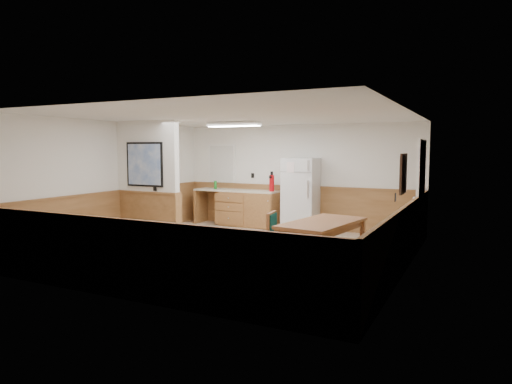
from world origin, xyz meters
The scene contains 20 objects.
ground centered at (0.00, 0.00, 0.00)m, with size 6.00×6.00×0.00m, color tan.
ceiling centered at (0.00, 0.00, 2.50)m, with size 6.00×6.00×0.02m, color white.
back_wall centered at (0.00, 3.00, 1.25)m, with size 6.00×0.02×2.50m, color white.
right_wall centered at (3.00, 0.00, 1.25)m, with size 0.02×6.00×2.50m, color white.
left_wall centered at (-3.00, 0.00, 1.25)m, with size 0.02×6.00×2.50m, color white.
wainscot_back centered at (0.00, 2.98, 0.50)m, with size 6.00×0.04×1.00m, color #A57242.
wainscot_right centered at (2.98, 0.00, 0.50)m, with size 0.04×6.00×1.00m, color #A57242.
wainscot_left centered at (-2.98, 0.00, 0.50)m, with size 0.04×6.00×1.00m, color #A57242.
partition_wall centered at (-2.25, 0.19, 1.23)m, with size 1.50×0.20×2.50m.
kitchen_counter centered at (-1.21, 2.68, 0.46)m, with size 2.20×0.61×1.00m.
exterior_door centered at (2.96, 1.90, 1.05)m, with size 0.07×1.02×2.15m.
kitchen_window centered at (-2.10, 2.98, 1.55)m, with size 0.80×0.04×1.00m.
wall_painting centered at (2.97, -0.30, 1.55)m, with size 0.04×0.50×0.60m.
fluorescent_fixture centered at (-0.80, 1.30, 2.45)m, with size 1.20×0.30×0.09m.
refrigerator centered at (0.24, 2.63, 0.86)m, with size 0.77×0.73×1.71m.
dining_table centered at (1.74, -0.31, 0.66)m, with size 1.10×1.81×0.75m.
dining_bench centered at (2.80, -0.38, 0.34)m, with size 0.41×1.55×0.45m.
dining_chair centered at (0.95, -0.32, 0.49)m, with size 0.72×0.54×0.85m.
fire_extinguisher centered at (-0.52, 2.66, 1.11)m, with size 0.15×0.15×0.48m.
soap_bottle centered at (-2.09, 2.63, 1.01)m, with size 0.07×0.07×0.21m, color #188828.
Camera 1 is at (4.01, -7.32, 1.91)m, focal length 32.00 mm.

